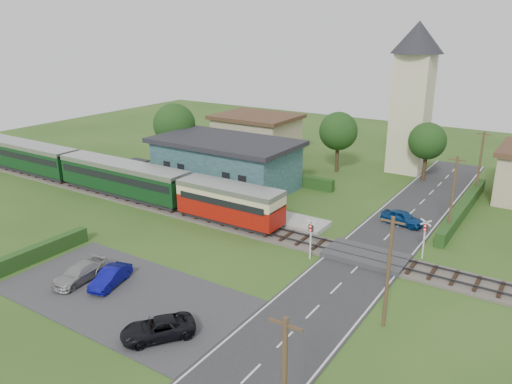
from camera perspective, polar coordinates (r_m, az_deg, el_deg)
The scene contains 30 objects.
ground at distance 42.17m, azimuth -1.36°, elevation -5.37°, with size 120.00×120.00×0.00m, color #2D4C19.
railway_track at distance 43.65m, azimuth 0.12°, elevation -4.35°, with size 76.00×3.20×0.49m.
road at distance 37.95m, azimuth 11.34°, elevation -8.58°, with size 6.00×70.00×0.05m, color #28282B.
car_park at distance 35.02m, azimuth -14.85°, elevation -11.27°, with size 17.00×9.00×0.08m, color #333335.
crossing_deck at distance 39.55m, azimuth 12.47°, elevation -7.17°, with size 6.20×3.40×0.45m, color #333335.
platform at distance 51.63m, azimuth -7.28°, elevation -0.69°, with size 30.00×3.00×0.45m, color gray.
equipment_hut at distance 56.48m, azimuth -13.57°, elevation 2.24°, with size 2.30×2.30×2.55m.
station_building at distance 55.23m, azimuth -3.52°, elevation 3.39°, with size 16.00×9.00×5.30m.
train at distance 55.57m, azimuth -17.18°, elevation 2.12°, with size 43.20×2.90×3.40m.
church_tower at distance 62.47m, azimuth 17.55°, elevation 11.39°, with size 6.00×6.00×17.60m.
house_west at distance 69.17m, azimuth 0.06°, elevation 6.60°, with size 10.80×8.80×5.50m.
hedge_carpark at distance 41.74m, azimuth -23.84°, elevation -6.42°, with size 0.80×9.00×1.20m, color #193814.
hedge_roadside at distance 51.10m, azimuth 22.60°, elevation -1.77°, with size 0.80×18.00×1.20m, color #193814.
hedge_station at distance 59.32m, azimuth -0.89°, elevation 2.44°, with size 22.00×0.80×1.30m, color #193814.
tree_a at distance 63.11m, azimuth -9.31°, elevation 7.60°, with size 5.20×5.20×8.00m.
tree_b at distance 60.94m, azimuth 9.39°, elevation 6.86°, with size 4.60×4.60×7.34m.
tree_c at distance 59.73m, azimuth 18.99°, elevation 5.51°, with size 4.20×4.20×6.78m.
utility_pole_b at distance 30.05m, azimuth 14.88°, elevation -8.75°, with size 1.40×0.22×7.00m.
utility_pole_c at distance 44.53m, azimuth 21.55°, elevation -0.40°, with size 1.40×0.22×7.00m.
utility_pole_d at distance 55.94m, azimuth 24.20°, elevation 2.96°, with size 1.40×0.22×7.00m.
crossing_signal_near at distance 38.01m, azimuth 6.28°, elevation -4.73°, with size 0.84×0.28×3.28m.
crossing_signal_far at distance 39.98m, azimuth 18.72°, elevation -4.46°, with size 0.84×0.28×3.28m.
streetlamp_west at distance 69.28m, azimuth -7.12°, elevation 6.69°, with size 0.30×0.30×5.15m.
streetlamp_east at distance 60.69m, azimuth 26.61°, elevation 3.16°, with size 0.30×0.30×5.15m.
car_on_road at distance 46.61m, azimuth 16.39°, elevation -2.84°, with size 1.54×3.82×1.30m, color navy.
car_park_blue at distance 36.10m, azimuth -16.29°, elevation -9.31°, with size 1.27×3.64×1.20m, color #080974.
car_park_silver at distance 37.29m, azimuth -19.59°, elevation -8.73°, with size 1.67×4.12×1.19m, color #999999.
car_park_dark at distance 30.00m, azimuth -11.16°, elevation -15.05°, with size 1.94×4.21×1.17m, color black.
pedestrian_near at distance 46.53m, azimuth 0.84°, elevation -1.42°, with size 0.55×0.36×1.51m, color gray.
pedestrian_far at distance 54.31m, azimuth -11.92°, elevation 1.16°, with size 0.77×0.60×1.58m, color gray.
Camera 1 is at (21.87, -31.75, 17.08)m, focal length 35.00 mm.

